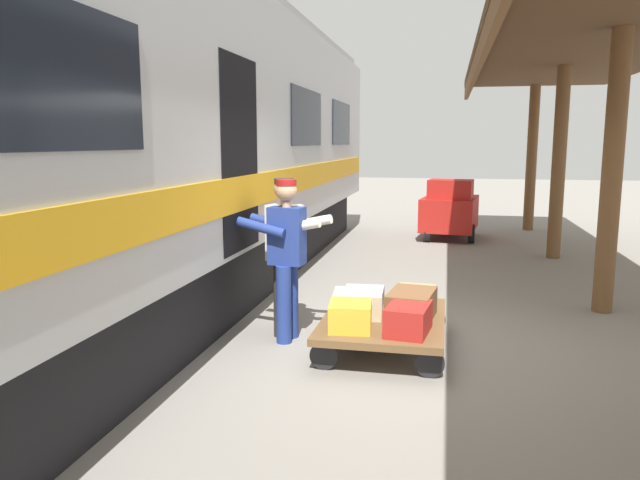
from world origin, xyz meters
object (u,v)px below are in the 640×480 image
luggage_cart (384,322)px  suitcase_yellow_case (350,316)px  train_car (109,144)px  porter_by_door (286,251)px  suitcase_gray_aluminum (364,296)px  suitcase_tan_vintage (414,298)px  suitcase_cream_canvas (358,304)px  suitcase_brown_leather (411,305)px  porter_in_overalls (285,254)px  baggage_tug (450,210)px  suitcase_red_plastic (408,319)px

luggage_cart → suitcase_yellow_case: suitcase_yellow_case is taller
train_car → porter_by_door: bearing=-175.4°
suitcase_gray_aluminum → suitcase_yellow_case: bearing=90.0°
suitcase_tan_vintage → porter_by_door: (1.36, 0.19, 0.50)m
suitcase_cream_canvas → suitcase_brown_leather: suitcase_brown_leather is taller
suitcase_brown_leather → suitcase_gray_aluminum: bearing=-40.9°
suitcase_yellow_case → porter_in_overalls: (0.78, -0.55, 0.46)m
porter_by_door → suitcase_gray_aluminum: bearing=-166.6°
suitcase_cream_canvas → porter_in_overalls: bearing=-5.5°
train_car → porter_by_door: 2.25m
luggage_cart → baggage_tug: 7.47m
luggage_cart → suitcase_gray_aluminum: suitcase_gray_aluminum is taller
suitcase_cream_canvas → suitcase_gray_aluminum: size_ratio=1.10×
suitcase_red_plastic → suitcase_brown_leather: bearing=-90.0°
porter_by_door → suitcase_red_plastic: bearing=151.3°
suitcase_brown_leather → train_car: bearing=-2.0°
luggage_cart → suitcase_red_plastic: bearing=120.0°
suitcase_cream_canvas → baggage_tug: (-0.93, -7.43, 0.17)m
luggage_cart → suitcase_red_plastic: suitcase_red_plastic is taller
suitcase_red_plastic → porter_in_overalls: size_ratio=0.32×
suitcase_brown_leather → porter_by_door: porter_by_door is taller
suitcase_cream_canvas → suitcase_yellow_case: 0.47m
porter_in_overalls → baggage_tug: bearing=-103.1°
suitcase_yellow_case → porter_by_door: size_ratio=0.26×
suitcase_cream_canvas → porter_by_door: porter_by_door is taller
suitcase_brown_leather → porter_in_overalls: (1.32, -0.08, 0.45)m
porter_in_overalls → suitcase_tan_vintage: bearing=-163.4°
porter_by_door → baggage_tug: (-1.75, -7.15, -0.30)m
porter_in_overalls → porter_by_door: same height
suitcase_tan_vintage → suitcase_red_plastic: 0.94m
suitcase_gray_aluminum → porter_by_door: bearing=13.4°
suitcase_cream_canvas → baggage_tug: 7.49m
train_car → suitcase_tan_vintage: (-3.30, -0.35, -1.63)m
suitcase_gray_aluminum → suitcase_tan_vintage: 0.54m
porter_in_overalls → suitcase_red_plastic: bearing=157.6°
suitcase_tan_vintage → suitcase_yellow_case: bearing=60.0°
suitcase_tan_vintage → porter_in_overalls: porter_in_overalls is taller
suitcase_tan_vintage → suitcase_cream_canvas: bearing=40.9°
suitcase_brown_leather → suitcase_gray_aluminum: suitcase_brown_leather is taller
luggage_cart → baggage_tug: size_ratio=0.94×
suitcase_yellow_case → porter_in_overalls: size_ratio=0.26×
luggage_cart → porter_by_door: size_ratio=1.00×
porter_in_overalls → suitcase_brown_leather: bearing=176.7°
train_car → suitcase_gray_aluminum: bearing=-172.7°
suitcase_tan_vintage → baggage_tug: baggage_tug is taller
suitcase_tan_vintage → porter_in_overalls: (1.32, 0.40, 0.50)m
suitcase_yellow_case → porter_in_overalls: bearing=-35.0°
suitcase_brown_leather → baggage_tug: baggage_tug is taller
suitcase_tan_vintage → suitcase_yellow_case: suitcase_yellow_case is taller
train_car → baggage_tug: train_car is taller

